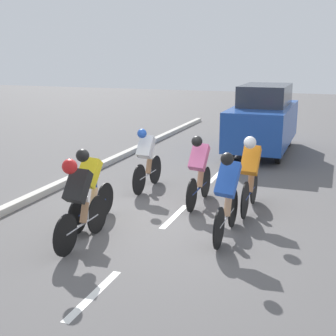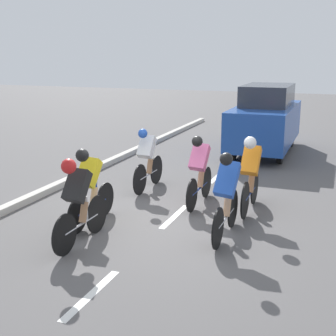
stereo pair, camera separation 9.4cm
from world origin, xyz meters
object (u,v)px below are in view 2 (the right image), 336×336
at_px(cyclist_orange, 251,172).
at_px(cyclist_white, 147,158).
at_px(cyclist_yellow, 89,184).
at_px(support_car, 266,119).
at_px(cyclist_blue, 227,193).
at_px(cyclist_black, 78,198).
at_px(cyclist_pink, 199,169).

height_order(cyclist_orange, cyclist_white, cyclist_orange).
relative_size(cyclist_orange, cyclist_yellow, 1.01).
distance_m(cyclist_orange, support_car, 5.89).
height_order(cyclist_blue, cyclist_white, cyclist_blue).
height_order(cyclist_white, cyclist_black, cyclist_black).
xyz_separation_m(cyclist_blue, cyclist_pink, (0.95, -1.55, -0.02)).
bearing_deg(cyclist_blue, cyclist_yellow, 5.67).
distance_m(cyclist_yellow, cyclist_white, 2.46).
bearing_deg(cyclist_white, cyclist_orange, 163.88).
height_order(cyclist_pink, support_car, support_car).
bearing_deg(cyclist_white, support_car, -109.50).
height_order(cyclist_pink, cyclist_yellow, cyclist_pink).
bearing_deg(support_car, cyclist_yellow, 75.99).
relative_size(cyclist_white, support_car, 0.38).
height_order(cyclist_orange, cyclist_black, cyclist_orange).
bearing_deg(cyclist_black, cyclist_orange, -131.19).
bearing_deg(cyclist_yellow, cyclist_blue, -174.33).
xyz_separation_m(cyclist_blue, cyclist_black, (2.17, 1.10, -0.00)).
bearing_deg(cyclist_yellow, cyclist_orange, -145.84).
distance_m(cyclist_orange, cyclist_pink, 1.06).
xyz_separation_m(cyclist_orange, cyclist_yellow, (2.56, 1.74, -0.03)).
distance_m(cyclist_yellow, support_car, 7.83).
height_order(cyclist_blue, support_car, support_car).
xyz_separation_m(cyclist_white, cyclist_black, (-0.21, 3.32, 0.05)).
relative_size(cyclist_orange, cyclist_white, 1.01).
relative_size(cyclist_white, cyclist_black, 0.99).
bearing_deg(cyclist_pink, support_car, -93.80).
bearing_deg(cyclist_black, cyclist_white, -86.33).
relative_size(cyclist_orange, cyclist_blue, 0.97).
height_order(cyclist_orange, support_car, support_car).
xyz_separation_m(cyclist_orange, cyclist_black, (2.27, 2.60, -0.02)).
relative_size(cyclist_yellow, cyclist_white, 1.00).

